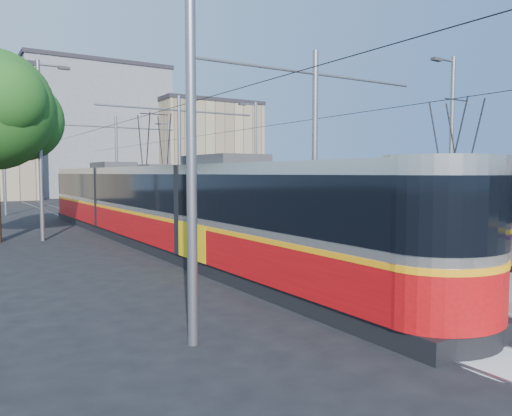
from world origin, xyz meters
TOP-DOWN VIEW (x-y plane):
  - platform at (0.00, 17.00)m, footprint 4.00×50.00m
  - tactile_strip_left at (-1.45, 17.00)m, footprint 0.70×50.00m
  - tactile_strip_right at (1.45, 17.00)m, footprint 0.70×50.00m
  - rails at (0.00, 17.00)m, footprint 8.71×70.00m
  - tram_left at (-3.60, 14.23)m, footprint 2.43×30.83m
  - tram_right at (3.60, 4.93)m, footprint 2.43×29.73m
  - catenary at (0.00, 14.15)m, footprint 9.20×70.00m
  - street_lamps at (-0.00, 21.00)m, footprint 15.18×38.22m
  - shelter at (0.73, 12.55)m, footprint 0.98×1.19m
  - tree at (-9.00, 18.69)m, footprint 5.77×5.33m
  - building_centre at (6.00, 64.00)m, footprint 18.36×14.28m
  - building_right at (20.00, 58.00)m, footprint 14.28×10.20m

SIDE VIEW (x-z plane):
  - rails at x=0.00m, z-range 0.00..0.03m
  - platform at x=0.00m, z-range 0.00..0.30m
  - tactile_strip_left at x=-1.45m, z-range 0.30..0.31m
  - tactile_strip_right at x=1.45m, z-range 0.30..0.31m
  - shelter at x=0.73m, z-range 0.35..2.63m
  - tram_left at x=-3.60m, z-range -1.04..4.46m
  - tram_right at x=3.60m, z-range -0.89..4.61m
  - street_lamps at x=0.00m, z-range 0.18..8.18m
  - catenary at x=0.00m, z-range 1.02..8.02m
  - tree at x=-9.00m, z-range 1.48..9.86m
  - building_right at x=20.00m, z-range 0.01..12.99m
  - building_centre at x=6.00m, z-range 0.01..17.29m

